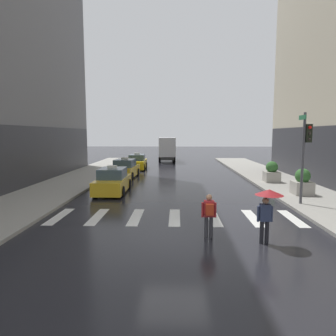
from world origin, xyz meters
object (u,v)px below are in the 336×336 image
taxi_second (125,169)px  taxi_third (137,163)px  taxi_lead (113,182)px  planter_mid_block (272,173)px  pedestrian_with_backpack (209,213)px  pedestrian_with_umbrella (268,201)px  box_truck (167,148)px  planter_near_corner (302,183)px  traffic_light_pole (305,145)px

taxi_second → taxi_third: size_ratio=1.01×
taxi_lead → taxi_third: bearing=90.5°
taxi_lead → planter_mid_block: taxi_lead is taller
pedestrian_with_backpack → planter_mid_block: planter_mid_block is taller
taxi_second → pedestrian_with_umbrella: pedestrian_with_umbrella is taller
box_truck → pedestrian_with_backpack: 30.83m
taxi_third → taxi_lead: bearing=-89.5°
taxi_lead → planter_near_corner: taxi_lead is taller
taxi_third → planter_near_corner: 18.35m
taxi_lead → taxi_second: 6.74m
pedestrian_with_umbrella → pedestrian_with_backpack: 2.09m
taxi_lead → pedestrian_with_backpack: (5.38, -8.41, 0.25)m
taxi_second → pedestrian_with_backpack: bearing=-69.2°
traffic_light_pole → pedestrian_with_backpack: (-5.53, -5.03, -2.29)m
box_truck → pedestrian_with_umbrella: size_ratio=3.93×
traffic_light_pole → taxi_lead: 11.70m
pedestrian_with_umbrella → planter_mid_block: pedestrian_with_umbrella is taller
taxi_lead → box_truck: 22.50m
pedestrian_with_backpack → taxi_third: bearing=104.5°
box_truck → pedestrian_with_backpack: (2.56, -30.71, -0.88)m
pedestrian_with_backpack → planter_near_corner: planter_near_corner is taller
box_truck → planter_mid_block: 20.53m
taxi_lead → pedestrian_with_umbrella: 11.55m
pedestrian_with_backpack → planter_near_corner: bearing=48.8°
pedestrian_with_umbrella → taxi_lead: bearing=129.6°
taxi_third → pedestrian_with_umbrella: bearing=-71.1°
traffic_light_pole → planter_mid_block: bearing=85.0°
box_truck → planter_near_corner: 25.01m
box_truck → pedestrian_with_backpack: bearing=-85.2°
traffic_light_pole → planter_near_corner: size_ratio=3.00×
traffic_light_pole → planter_mid_block: traffic_light_pole is taller
planter_mid_block → box_truck: bearing=115.2°
taxi_third → planter_mid_block: size_ratio=2.86×
traffic_light_pole → pedestrian_with_umbrella: size_ratio=2.47×
box_truck → taxi_lead: bearing=-97.2°
box_truck → pedestrian_with_backpack: size_ratio=4.62×
traffic_light_pole → box_truck: (-8.10, 25.69, -1.41)m
traffic_light_pole → box_truck: traffic_light_pole is taller
taxi_third → pedestrian_with_backpack: (5.50, -21.30, 0.25)m
taxi_third → box_truck: box_truck is taller
traffic_light_pole → pedestrian_with_umbrella: traffic_light_pole is taller
planter_mid_block → planter_near_corner: bearing=-85.7°
planter_near_corner → box_truck: bearing=111.3°
taxi_lead → box_truck: box_truck is taller
taxi_second → pedestrian_with_backpack: 16.20m
pedestrian_with_umbrella → pedestrian_with_backpack: (-1.97, 0.46, -0.54)m
taxi_third → planter_mid_block: (11.65, -9.16, 0.15)m
taxi_lead → taxi_second: same height
taxi_lead → pedestrian_with_umbrella: size_ratio=2.35×
planter_near_corner → planter_mid_block: same height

